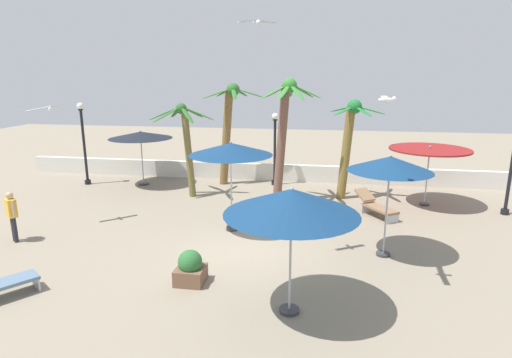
# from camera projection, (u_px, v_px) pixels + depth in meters

# --- Properties ---
(ground_plane) EXTENTS (56.00, 56.00, 0.00)m
(ground_plane) POSITION_uv_depth(u_px,v_px,m) (240.00, 248.00, 12.43)
(ground_plane) COLOR gray
(boundary_wall) EXTENTS (25.20, 0.30, 0.80)m
(boundary_wall) POSITION_uv_depth(u_px,v_px,m) (274.00, 172.00, 20.30)
(boundary_wall) COLOR silver
(boundary_wall) RESTS_ON ground_plane
(patio_umbrella_0) EXTENTS (3.02, 3.02, 2.38)m
(patio_umbrella_0) POSITION_uv_depth(u_px,v_px,m) (430.00, 151.00, 16.02)
(patio_umbrella_0) COLOR #333338
(patio_umbrella_0) RESTS_ON ground_plane
(patio_umbrella_1) EXTENTS (2.68, 2.68, 2.96)m
(patio_umbrella_1) POSITION_uv_depth(u_px,v_px,m) (231.00, 149.00, 13.24)
(patio_umbrella_1) COLOR #333338
(patio_umbrella_1) RESTS_ON ground_plane
(patio_umbrella_2) EXTENTS (2.29, 2.29, 2.92)m
(patio_umbrella_2) POSITION_uv_depth(u_px,v_px,m) (390.00, 164.00, 11.31)
(patio_umbrella_2) COLOR #333338
(patio_umbrella_2) RESTS_ON ground_plane
(patio_umbrella_3) EXTENTS (2.88, 2.88, 2.54)m
(patio_umbrella_3) POSITION_uv_depth(u_px,v_px,m) (141.00, 135.00, 19.07)
(patio_umbrella_3) COLOR #333338
(patio_umbrella_3) RESTS_ON ground_plane
(patio_umbrella_4) EXTENTS (2.81, 2.81, 2.80)m
(patio_umbrella_4) POSITION_uv_depth(u_px,v_px,m) (292.00, 202.00, 8.51)
(patio_umbrella_4) COLOR #333338
(patio_umbrella_4) RESTS_ON ground_plane
(palm_tree_0) EXTENTS (2.19, 2.23, 4.07)m
(palm_tree_0) POSITION_uv_depth(u_px,v_px,m) (349.00, 138.00, 16.85)
(palm_tree_0) COLOR olive
(palm_tree_0) RESTS_ON ground_plane
(palm_tree_1) EXTENTS (2.71, 2.84, 4.65)m
(palm_tree_1) POSITION_uv_depth(u_px,v_px,m) (229.00, 123.00, 19.06)
(palm_tree_1) COLOR brown
(palm_tree_1) RESTS_ON ground_plane
(palm_tree_2) EXTENTS (2.31, 2.43, 4.88)m
(palm_tree_2) POSITION_uv_depth(u_px,v_px,m) (284.00, 126.00, 16.31)
(palm_tree_2) COLOR brown
(palm_tree_2) RESTS_ON ground_plane
(palm_tree_3) EXTENTS (2.69, 2.40, 3.89)m
(palm_tree_3) POSITION_uv_depth(u_px,v_px,m) (186.00, 137.00, 17.19)
(palm_tree_3) COLOR brown
(palm_tree_3) RESTS_ON ground_plane
(lamp_post_0) EXTENTS (0.31, 0.31, 3.77)m
(lamp_post_0) POSITION_uv_depth(u_px,v_px,m) (84.00, 140.00, 19.21)
(lamp_post_0) COLOR black
(lamp_post_0) RESTS_ON ground_plane
(lamp_post_2) EXTENTS (0.30, 0.30, 3.32)m
(lamp_post_2) POSITION_uv_depth(u_px,v_px,m) (275.00, 146.00, 19.18)
(lamp_post_2) COLOR black
(lamp_post_2) RESTS_ON ground_plane
(lounge_chair_0) EXTENTS (1.50, 1.84, 0.83)m
(lounge_chair_0) POSITION_uv_depth(u_px,v_px,m) (376.00, 205.00, 15.20)
(lounge_chair_0) COLOR #B7B7BC
(lounge_chair_0) RESTS_ON ground_plane
(guest_0) EXTENTS (0.47, 0.41, 1.59)m
(guest_0) POSITION_uv_depth(u_px,v_px,m) (12.00, 212.00, 12.71)
(guest_0) COLOR #26262D
(guest_0) RESTS_ON ground_plane
(seagull_0) EXTENTS (0.38, 1.16, 0.14)m
(seagull_0) POSITION_uv_depth(u_px,v_px,m) (387.00, 100.00, 9.01)
(seagull_0) COLOR white
(seagull_1) EXTENTS (0.90, 0.61, 0.14)m
(seagull_1) POSITION_uv_depth(u_px,v_px,m) (257.00, 22.00, 10.04)
(seagull_1) COLOR white
(seagull_2) EXTENTS (1.08, 1.02, 0.20)m
(seagull_2) POSITION_uv_depth(u_px,v_px,m) (49.00, 109.00, 13.46)
(seagull_2) COLOR white
(planter) EXTENTS (0.70, 0.70, 0.85)m
(planter) POSITION_uv_depth(u_px,v_px,m) (190.00, 268.00, 10.30)
(planter) COLOR brown
(planter) RESTS_ON ground_plane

